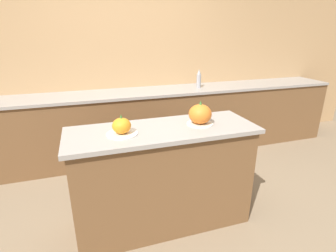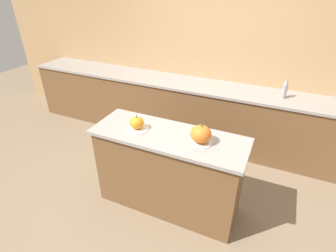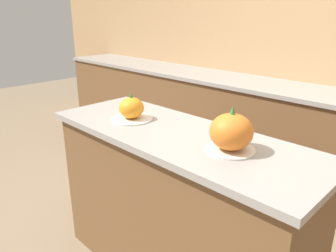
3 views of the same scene
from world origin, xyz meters
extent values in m
plane|color=#847056|center=(0.00, 0.00, 0.00)|extent=(12.00, 12.00, 0.00)
cube|color=tan|center=(0.00, 1.76, 1.25)|extent=(8.00, 0.06, 2.50)
cube|color=brown|center=(0.00, 0.00, 0.44)|extent=(1.48, 0.50, 0.88)
cube|color=gray|center=(0.00, 0.00, 0.90)|extent=(1.54, 0.56, 0.03)
cube|color=brown|center=(0.00, 1.43, 0.44)|extent=(6.00, 0.56, 0.87)
cube|color=gray|center=(0.00, 1.43, 0.89)|extent=(6.00, 0.60, 0.03)
cylinder|color=silver|center=(-0.33, -0.03, 0.92)|extent=(0.24, 0.24, 0.01)
ellipsoid|color=orange|center=(-0.33, -0.03, 0.98)|extent=(0.14, 0.14, 0.12)
cone|color=#38702D|center=(-0.33, -0.03, 1.06)|extent=(0.02, 0.02, 0.04)
cylinder|color=silver|center=(0.32, 0.00, 0.92)|extent=(0.22, 0.22, 0.01)
ellipsoid|color=orange|center=(0.32, 0.00, 1.01)|extent=(0.19, 0.19, 0.16)
cone|color=#38702D|center=(0.32, 0.00, 1.10)|extent=(0.03, 0.03, 0.04)
cylinder|color=#99999E|center=(0.95, 1.42, 1.00)|extent=(0.06, 0.06, 0.18)
cone|color=#99999E|center=(0.95, 1.42, 1.13)|extent=(0.06, 0.06, 0.08)
camera|label=1|loc=(-0.57, -1.89, 1.66)|focal=28.00mm
camera|label=2|loc=(0.89, -1.96, 2.25)|focal=28.00mm
camera|label=3|loc=(1.07, -1.14, 1.50)|focal=35.00mm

